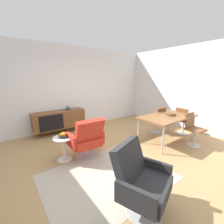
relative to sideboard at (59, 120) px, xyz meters
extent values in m
plane|color=tan|center=(0.51, -2.30, -0.44)|extent=(8.32, 8.32, 0.00)
cube|color=white|center=(0.51, 0.30, 0.96)|extent=(6.80, 0.12, 2.80)
cube|color=white|center=(3.71, -2.30, 0.96)|extent=(0.12, 5.60, 2.80)
cube|color=brown|center=(0.00, 0.00, 0.00)|extent=(1.60, 0.44, 0.56)
cube|color=black|center=(-0.30, -0.22, 0.00)|extent=(0.70, 0.01, 0.48)
cylinder|color=brown|center=(-0.74, -0.17, -0.36)|extent=(0.03, 0.03, 0.16)
cylinder|color=brown|center=(0.74, -0.17, -0.36)|extent=(0.03, 0.03, 0.16)
cylinder|color=brown|center=(-0.74, 0.17, -0.36)|extent=(0.03, 0.03, 0.16)
cylinder|color=brown|center=(0.74, 0.17, -0.36)|extent=(0.03, 0.03, 0.16)
ellipsoid|color=#337266|center=(0.31, 0.00, 0.35)|extent=(0.15, 0.15, 0.13)
cube|color=brown|center=(2.18, -2.47, 0.28)|extent=(1.60, 0.90, 0.04)
cylinder|color=#B7B7BC|center=(1.46, -2.86, -0.09)|extent=(0.04, 0.04, 0.70)
cylinder|color=#B7B7BC|center=(2.90, -2.86, -0.09)|extent=(0.04, 0.04, 0.70)
cylinder|color=#B7B7BC|center=(1.46, -2.08, -0.09)|extent=(0.04, 0.04, 0.70)
cylinder|color=#B7B7BC|center=(2.90, -2.08, -0.09)|extent=(0.04, 0.04, 0.70)
cylinder|color=brown|center=(2.31, -2.48, 0.33)|extent=(0.26, 0.26, 0.06)
cube|color=brown|center=(2.53, -1.85, 0.01)|extent=(0.43, 0.43, 0.05)
cube|color=brown|center=(2.51, -2.03, 0.23)|extent=(0.39, 0.12, 0.38)
cylinder|color=#B7B7BC|center=(2.53, -1.85, -0.23)|extent=(0.04, 0.04, 0.42)
cylinder|color=#B7B7BC|center=(2.53, -1.85, -0.43)|extent=(0.36, 0.36, 0.01)
cube|color=brown|center=(3.13, -2.47, 0.01)|extent=(0.41, 0.41, 0.05)
cube|color=brown|center=(2.95, -2.47, 0.23)|extent=(0.10, 0.38, 0.38)
cylinder|color=#B7B7BC|center=(3.13, -2.47, -0.23)|extent=(0.04, 0.04, 0.42)
cylinder|color=#B7B7BC|center=(3.13, -2.47, -0.43)|extent=(0.36, 0.36, 0.01)
cube|color=brown|center=(2.53, -3.09, 0.01)|extent=(0.43, 0.43, 0.05)
cube|color=brown|center=(2.54, -2.91, 0.23)|extent=(0.39, 0.11, 0.38)
cylinder|color=#B7B7BC|center=(2.53, -3.09, -0.23)|extent=(0.04, 0.04, 0.42)
cylinder|color=#B7B7BC|center=(2.53, -3.09, -0.43)|extent=(0.36, 0.36, 0.01)
cube|color=red|center=(-0.03, -1.88, -0.06)|extent=(0.62, 0.58, 0.20)
cube|color=red|center=(-0.04, -2.12, 0.25)|extent=(0.61, 0.29, 0.51)
cube|color=red|center=(0.30, -1.89, 0.02)|extent=(0.08, 0.51, 0.28)
cube|color=red|center=(-0.36, -1.86, 0.02)|extent=(0.08, 0.51, 0.28)
cylinder|color=#B7B7BC|center=(-0.03, -1.88, -0.30)|extent=(0.06, 0.06, 0.28)
cylinder|color=#B7B7BC|center=(-0.03, -1.88, -0.43)|extent=(0.48, 0.48, 0.02)
cube|color=#262628|center=(-0.07, -3.67, -0.06)|extent=(0.76, 0.73, 0.20)
cube|color=#262628|center=(-0.16, -3.44, 0.25)|extent=(0.66, 0.46, 0.51)
cube|color=#262628|center=(-0.38, -3.78, 0.02)|extent=(0.23, 0.49, 0.28)
cube|color=#262628|center=(0.24, -3.55, 0.02)|extent=(0.23, 0.49, 0.28)
cylinder|color=#B7B7BC|center=(-0.07, -3.67, -0.30)|extent=(0.06, 0.06, 0.28)
cylinder|color=#B7B7BC|center=(-0.07, -3.67, -0.43)|extent=(0.48, 0.48, 0.02)
cylinder|color=white|center=(-0.46, -1.71, 0.07)|extent=(0.44, 0.44, 0.02)
cylinder|color=white|center=(-0.46, -1.71, -0.19)|extent=(0.05, 0.05, 0.50)
cone|color=white|center=(-0.46, -1.71, -0.43)|extent=(0.32, 0.32, 0.02)
cylinder|color=#262628|center=(-0.46, -1.71, 0.11)|extent=(0.20, 0.20, 0.05)
sphere|color=orange|center=(-0.42, -1.71, 0.15)|extent=(0.07, 0.07, 0.07)
sphere|color=orange|center=(-0.45, -1.68, 0.15)|extent=(0.07, 0.07, 0.07)
sphere|color=orange|center=(-0.50, -1.73, 0.15)|extent=(0.07, 0.07, 0.07)
sphere|color=orange|center=(-0.46, -1.75, 0.15)|extent=(0.07, 0.07, 0.07)
cube|color=#B7AD99|center=(-0.05, -2.77, -0.44)|extent=(2.20, 1.70, 0.01)
camera|label=1|loc=(-1.42, -4.75, 1.34)|focal=24.07mm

